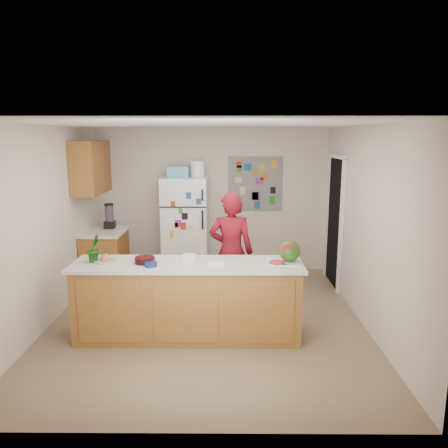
{
  "coord_description": "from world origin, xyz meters",
  "views": [
    {
      "loc": [
        0.26,
        -5.38,
        2.36
      ],
      "look_at": [
        0.22,
        0.2,
        1.24
      ],
      "focal_mm": 35.0,
      "sensor_mm": 36.0,
      "label": 1
    }
  ],
  "objects_px": {
    "person": "(231,252)",
    "cherry_bowl": "(145,260)",
    "refrigerator": "(185,227)",
    "watermelon": "(289,251)"
  },
  "relations": [
    {
      "from": "refrigerator",
      "to": "person",
      "type": "relative_size",
      "value": 1.03
    },
    {
      "from": "refrigerator",
      "to": "watermelon",
      "type": "xyz_separation_m",
      "value": [
        1.44,
        -2.35,
        0.21
      ]
    },
    {
      "from": "person",
      "to": "cherry_bowl",
      "type": "bearing_deg",
      "value": 46.98
    },
    {
      "from": "person",
      "to": "cherry_bowl",
      "type": "xyz_separation_m",
      "value": [
        -1.01,
        -0.85,
        0.13
      ]
    },
    {
      "from": "person",
      "to": "cherry_bowl",
      "type": "relative_size",
      "value": 7.14
    },
    {
      "from": "person",
      "to": "watermelon",
      "type": "xyz_separation_m",
      "value": [
        0.67,
        -0.81,
        0.23
      ]
    },
    {
      "from": "refrigerator",
      "to": "cherry_bowl",
      "type": "bearing_deg",
      "value": -95.81
    },
    {
      "from": "watermelon",
      "to": "cherry_bowl",
      "type": "relative_size",
      "value": 1.08
    },
    {
      "from": "watermelon",
      "to": "person",
      "type": "bearing_deg",
      "value": 129.41
    },
    {
      "from": "person",
      "to": "refrigerator",
      "type": "bearing_deg",
      "value": -56.63
    }
  ]
}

